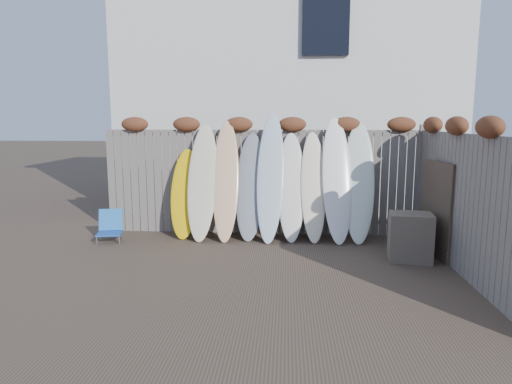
# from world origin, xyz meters

# --- Properties ---
(ground) EXTENTS (80.00, 80.00, 0.00)m
(ground) POSITION_xyz_m (0.00, 0.00, 0.00)
(ground) COLOR #493A2D
(back_fence) EXTENTS (6.05, 0.28, 2.24)m
(back_fence) POSITION_xyz_m (0.06, 2.39, 1.18)
(back_fence) COLOR slate
(back_fence) RESTS_ON ground
(right_fence) EXTENTS (0.28, 4.40, 2.24)m
(right_fence) POSITION_xyz_m (2.99, 0.25, 1.14)
(right_fence) COLOR slate
(right_fence) RESTS_ON ground
(house) EXTENTS (8.50, 5.50, 6.33)m
(house) POSITION_xyz_m (0.50, 6.50, 3.20)
(house) COLOR silver
(house) RESTS_ON ground
(beach_chair) EXTENTS (0.51, 0.53, 0.57)m
(beach_chair) POSITION_xyz_m (-2.70, 1.64, 0.26)
(beach_chair) COLOR #2250AA
(beach_chair) RESTS_ON ground
(wooden_crate) EXTENTS (0.71, 0.62, 0.75)m
(wooden_crate) POSITION_xyz_m (2.44, 0.81, 0.38)
(wooden_crate) COLOR #453933
(wooden_crate) RESTS_ON ground
(lattice_panel) EXTENTS (0.18, 1.02, 1.54)m
(lattice_panel) POSITION_xyz_m (2.89, 1.08, 0.77)
(lattice_panel) COLOR #403326
(lattice_panel) RESTS_ON ground
(surfboard_0) EXTENTS (0.58, 0.62, 1.65)m
(surfboard_0) POSITION_xyz_m (-1.38, 2.02, 0.82)
(surfboard_0) COLOR yellow
(surfboard_0) RESTS_ON ground
(surfboard_1) EXTENTS (0.60, 0.78, 2.11)m
(surfboard_1) POSITION_xyz_m (-1.04, 1.93, 1.06)
(surfboard_1) COLOR beige
(surfboard_1) RESTS_ON ground
(surfboard_2) EXTENTS (0.49, 0.77, 2.17)m
(surfboard_2) POSITION_xyz_m (-0.60, 1.93, 1.09)
(surfboard_2) COLOR #F0BA7B
(surfboard_2) RESTS_ON ground
(surfboard_3) EXTENTS (0.59, 0.73, 1.95)m
(surfboard_3) POSITION_xyz_m (-0.16, 2.00, 0.97)
(surfboard_3) COLOR gray
(surfboard_3) RESTS_ON ground
(surfboard_4) EXTENTS (0.55, 0.85, 2.32)m
(surfboard_4) POSITION_xyz_m (0.21, 1.93, 1.16)
(surfboard_4) COLOR silver
(surfboard_4) RESTS_ON ground
(surfboard_5) EXTENTS (0.52, 0.71, 1.96)m
(surfboard_5) POSITION_xyz_m (0.59, 1.98, 0.98)
(surfboard_5) COLOR white
(surfboard_5) RESTS_ON ground
(surfboard_6) EXTENTS (0.50, 0.73, 1.97)m
(surfboard_6) POSITION_xyz_m (0.99, 1.96, 0.99)
(surfboard_6) COLOR #F9EAC9
(surfboard_6) RESTS_ON ground
(surfboard_7) EXTENTS (0.60, 0.84, 2.24)m
(surfboard_7) POSITION_xyz_m (1.41, 1.94, 1.12)
(surfboard_7) COLOR white
(surfboard_7) RESTS_ON ground
(surfboard_8) EXTENTS (0.59, 0.79, 2.15)m
(surfboard_8) POSITION_xyz_m (1.81, 1.97, 1.07)
(surfboard_8) COLOR silver
(surfboard_8) RESTS_ON ground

